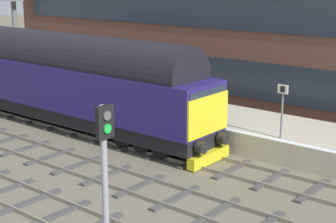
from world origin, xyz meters
TOP-DOWN VIEW (x-y plane):
  - ground_plane at (0.00, 0.00)m, footprint 140.00×140.00m
  - track_main at (0.00, 0.00)m, footprint 2.50×60.00m
  - track_adjacent_west at (-3.55, 0.00)m, footprint 2.50×60.00m
  - station_platform at (3.60, 0.00)m, footprint 4.00×44.00m
  - station_building at (10.25, 0.70)m, footprint 5.46×33.52m
  - diesel_locomotive at (0.00, 5.04)m, footprint 2.74×19.77m
  - signal_post_near at (-9.27, -8.44)m, footprint 0.44×0.22m
  - platform_number_sign at (2.04, -6.76)m, footprint 0.10×0.44m
  - waiting_passenger at (4.09, 7.34)m, footprint 0.40×0.50m

SIDE VIEW (x-z plane):
  - ground_plane at x=0.00m, z-range 0.00..0.00m
  - track_main at x=0.00m, z-range -0.02..0.13m
  - track_adjacent_west at x=-3.55m, z-range -0.02..0.13m
  - station_platform at x=3.60m, z-range 0.00..1.01m
  - waiting_passenger at x=4.09m, z-range 1.17..2.81m
  - platform_number_sign at x=2.04m, z-range 1.35..3.54m
  - diesel_locomotive at x=0.00m, z-range 0.15..4.83m
  - signal_post_near at x=-9.27m, z-range 0.57..5.35m
  - station_building at x=10.25m, z-range 0.00..10.68m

